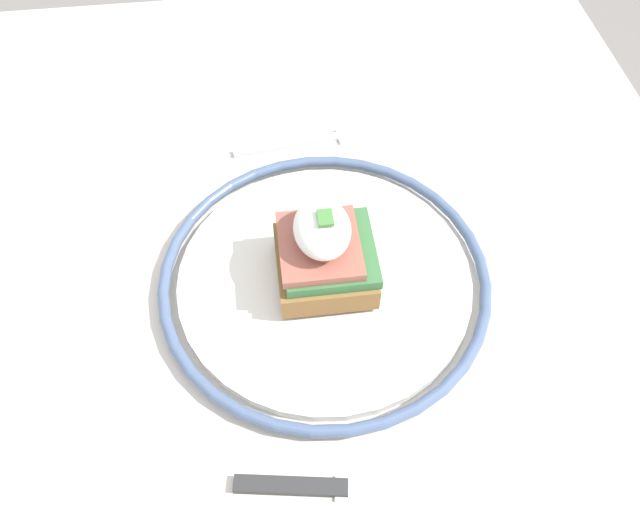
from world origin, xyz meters
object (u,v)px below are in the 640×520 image
object	(u,v)px
sandwich	(319,252)
fork	(307,141)
plate	(320,278)
knife	(332,489)

from	to	relation	value
sandwich	fork	bearing A→B (deg)	177.04
sandwich	fork	xyz separation A→B (m)	(-0.17, 0.01, -0.04)
plate	knife	world-z (taller)	plate
sandwich	knife	distance (m)	0.18
plate	fork	xyz separation A→B (m)	(-0.17, 0.01, -0.01)
sandwich	knife	bearing A→B (deg)	-4.24
plate	knife	xyz separation A→B (m)	(0.18, -0.01, -0.01)
plate	sandwich	bearing A→B (deg)	-164.30
sandwich	plate	bearing A→B (deg)	15.70
sandwich	knife	size ratio (longest dim) A/B	0.47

